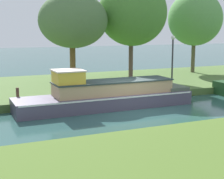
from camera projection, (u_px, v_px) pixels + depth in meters
ground_plane at (136, 111)px, 16.99m from camera, size 120.00×120.00×0.00m
riverbank_far at (87, 85)px, 23.27m from camera, size 72.00×10.00×0.40m
slate_barge at (107, 95)px, 17.54m from camera, size 9.04×2.09×2.00m
willow_tree_left at (73, 21)px, 21.87m from camera, size 4.42×3.65×5.77m
willow_tree_centre at (133, 12)px, 24.05m from camera, size 4.81×4.42×6.93m
willow_tree_right at (195, 19)px, 27.93m from camera, size 4.21×4.50×6.46m
lamp_post at (173, 55)px, 21.46m from camera, size 0.24×0.24×3.11m
mooring_post_near at (18, 95)px, 16.99m from camera, size 0.15×0.15×0.70m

